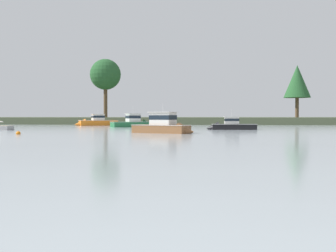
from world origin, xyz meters
name	(u,v)px	position (x,y,z in m)	size (l,w,h in m)	color
far_shore_bank	(169,120)	(0.00, 105.83, 0.77)	(232.88, 57.32, 1.55)	#4C563D
cruiser_green	(135,124)	(-1.02, 59.59, 0.49)	(7.59, 5.85, 4.28)	#236B3D
cruiser_wood	(166,128)	(6.96, 34.29, 0.55)	(7.33, 4.85, 3.93)	brown
cruiser_black	(229,127)	(14.05, 46.90, 0.37)	(6.77, 2.35, 3.48)	black
cruiser_orange	(95,123)	(-10.83, 69.45, 0.47)	(8.43, 5.98, 3.94)	orange
mooring_buoy_orange	(18,133)	(-7.41, 30.10, 0.08)	(0.47, 0.47, 0.52)	orange
shore_tree_left_mid	(297,82)	(30.50, 85.02, 9.41)	(5.85, 5.85, 11.52)	brown
shore_tree_inland_c	(105,75)	(-13.43, 88.05, 11.68)	(7.33, 7.33, 13.90)	brown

